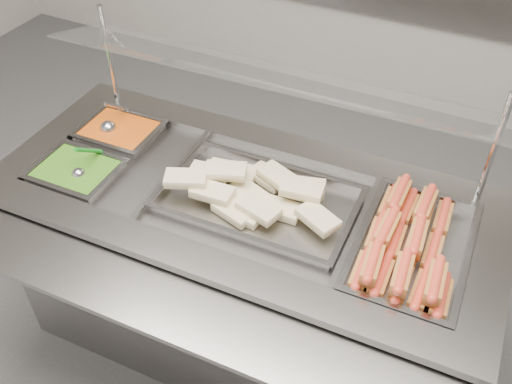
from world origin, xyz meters
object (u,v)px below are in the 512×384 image
at_px(sneeze_guard, 269,77).
at_px(serving_spoon, 81,170).
at_px(steam_counter, 245,273).
at_px(pan_hotdogs, 411,253).
at_px(pan_wraps, 258,203).
at_px(ladle, 109,127).

xyz_separation_m(sneeze_guard, serving_spoon, (-0.56, -0.36, -0.33)).
bearing_deg(steam_counter, pan_hotdogs, 1.74).
relative_size(steam_counter, pan_wraps, 2.75).
distance_m(steam_counter, pan_hotdogs, 0.69).
relative_size(sneeze_guard, pan_hotdogs, 2.96).
xyz_separation_m(steam_counter, ladle, (-0.63, 0.10, 0.42)).
height_order(steam_counter, sneeze_guard, sneeze_guard).
bearing_deg(steam_counter, sneeze_guard, 91.74).
distance_m(sneeze_guard, pan_hotdogs, 0.72).
height_order(sneeze_guard, pan_hotdogs, sneeze_guard).
bearing_deg(serving_spoon, ladle, 105.75).
height_order(pan_hotdogs, ladle, ladle).
relative_size(pan_wraps, serving_spoon, 3.92).
bearing_deg(pan_hotdogs, pan_wraps, -178.26).
xyz_separation_m(pan_wraps, serving_spoon, (-0.62, -0.16, 0.03)).
bearing_deg(sneeze_guard, steam_counter, -88.26).
bearing_deg(pan_wraps, serving_spoon, -165.74).
height_order(sneeze_guard, serving_spoon, sneeze_guard).
xyz_separation_m(pan_wraps, ladle, (-0.69, 0.10, 0.03)).
bearing_deg(sneeze_guard, ladle, -170.94).
distance_m(steam_counter, ladle, 0.77).
distance_m(pan_wraps, ladle, 0.70).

